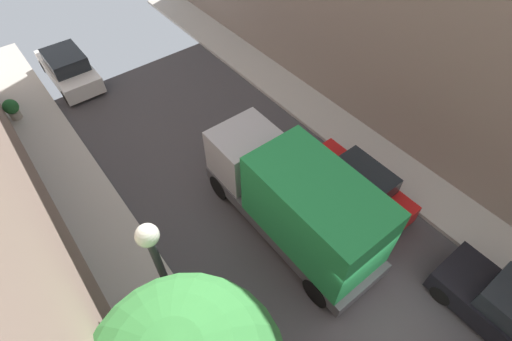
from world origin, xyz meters
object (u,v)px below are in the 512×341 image
Objects in this scene: parked_car_right_2 at (356,186)px; parked_car_left_3 at (68,68)px; delivery_truck at (295,200)px; lamp_post at (164,277)px; potted_plant_0 at (12,108)px.

parked_car_left_3 is at bearing 111.99° from parked_car_right_2.
parked_car_left_3 and parked_car_right_2 have the same top height.
delivery_truck is 1.19× the size of lamp_post.
potted_plant_0 is 12.93m from lamp_post.
delivery_truck reaches higher than parked_car_left_3.
delivery_truck is 7.06× the size of potted_plant_0.
parked_car_right_2 is 4.49× the size of potted_plant_0.
parked_car_right_2 is at bearing -7.00° from delivery_truck.
potted_plant_0 is (-2.97, -1.34, -0.05)m from parked_car_left_3.
parked_car_right_2 reaches higher than potted_plant_0.
parked_car_left_3 is 0.76× the size of lamp_post.
lamp_post reaches higher than parked_car_right_2.
delivery_truck is 13.05m from potted_plant_0.
parked_car_right_2 is 14.66m from potted_plant_0.
parked_car_right_2 is at bearing 3.65° from lamp_post.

